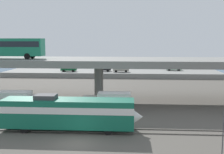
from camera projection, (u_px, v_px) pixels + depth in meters
ground_plane at (77, 143)px, 28.74m from camera, size 260.00×260.00×0.00m
rail_strip_near at (82, 132)px, 31.95m from camera, size 110.00×0.12×0.12m
rail_strip_far at (84, 128)px, 33.43m from camera, size 110.00×0.12×0.12m
train_locomotive at (75, 112)px, 32.47m from camera, size 16.20×3.04×4.18m
highway_overpass at (99, 63)px, 47.65m from camera, size 96.00×11.37×7.26m
transit_bus_on_overpass at (8, 46)px, 47.19m from camera, size 12.00×2.68×3.40m
service_truck_west at (108, 102)px, 39.96m from camera, size 6.80×2.46×3.04m
service_truck_east at (21, 101)px, 40.81m from camera, size 6.80×2.46×3.04m
pier_parking_lot at (112, 73)px, 83.04m from camera, size 61.82×13.87×1.34m
parked_car_0 at (174, 68)px, 83.82m from camera, size 4.49×1.97×1.50m
parked_car_1 at (69, 69)px, 80.69m from camera, size 4.43×1.92×1.50m
parked_car_2 at (104, 69)px, 81.16m from camera, size 4.29×1.84×1.50m
parked_car_3 at (121, 69)px, 79.54m from camera, size 4.49×1.88×1.50m
harbor_water at (116, 68)px, 105.88m from camera, size 140.00×36.00×0.01m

